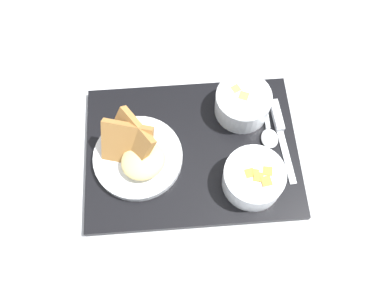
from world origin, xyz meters
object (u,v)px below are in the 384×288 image
(bowl_salad, at_px, (254,178))
(bowl_soup, at_px, (243,102))
(spoon, at_px, (268,128))
(plate_main, at_px, (137,154))
(knife, at_px, (279,123))

(bowl_salad, distance_m, bowl_soup, 0.17)
(bowl_salad, bearing_deg, spoon, -113.77)
(bowl_soup, distance_m, spoon, 0.08)
(plate_main, xyz_separation_m, knife, (-0.30, -0.05, -0.02))
(spoon, bearing_deg, bowl_salad, -22.17)
(plate_main, height_order, spoon, plate_main)
(bowl_salad, relative_size, plate_main, 0.66)
(plate_main, relative_size, spoon, 1.16)
(spoon, bearing_deg, knife, 110.34)
(bowl_soup, height_order, knife, bowl_soup)
(bowl_salad, xyz_separation_m, knife, (-0.08, -0.12, -0.03))
(plate_main, xyz_separation_m, spoon, (-0.28, -0.05, -0.02))
(bowl_salad, distance_m, knife, 0.15)
(bowl_salad, distance_m, plate_main, 0.24)
(plate_main, bearing_deg, bowl_soup, -157.12)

